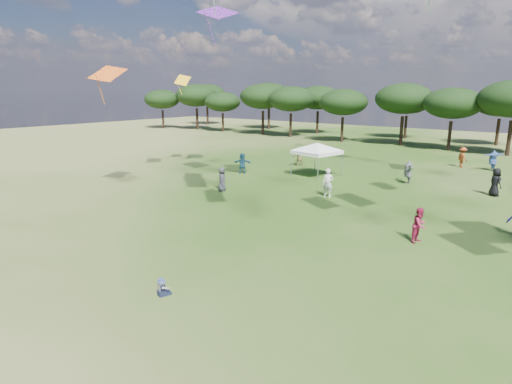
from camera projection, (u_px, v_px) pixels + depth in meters
ground at (107, 332)px, 11.96m from camera, size 140.00×140.00×0.00m
tree_line at (510, 101)px, 45.45m from camera, size 108.78×17.63×7.77m
tent_left at (317, 144)px, 32.92m from camera, size 5.88×5.88×2.90m
toddler at (162, 288)px, 14.03m from camera, size 0.44×0.47×0.59m
festival_crowd at (432, 175)px, 29.40m from camera, size 29.55×22.68×1.92m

